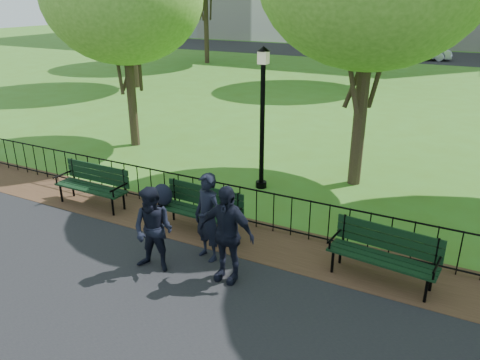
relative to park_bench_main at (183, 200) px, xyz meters
The scene contains 13 objects.
ground 1.63m from the park_bench_main, 58.41° to the right, with size 120.00×120.00×0.00m, color #3C681B.
dirt_strip 1.04m from the park_bench_main, 16.50° to the left, with size 60.00×1.60×0.01m, color #342315.
far_street 33.75m from the park_bench_main, 88.67° to the left, with size 70.00×9.00×0.01m, color black.
iron_fence 1.08m from the park_bench_main, 43.14° to the left, with size 24.06×0.06×1.00m.
park_bench_main is the anchor object (origin of this frame).
park_bench_left_a 2.58m from the park_bench_main, behind, with size 1.88×0.59×1.06m.
park_bench_right_a 4.21m from the park_bench_main, ahead, with size 1.92×0.76×1.06m.
lamppost 3.17m from the park_bench_main, 80.02° to the left, with size 0.32×0.32×3.59m.
person_left 1.40m from the park_bench_main, 36.25° to the right, with size 0.63×0.41×1.71m, color black.
person_mid 1.68m from the park_bench_main, 73.95° to the right, with size 0.78×0.41×1.61m, color black.
person_right 2.18m from the park_bench_main, 35.70° to the right, with size 1.04×0.43×1.78m, color black.
taxi 34.30m from the park_bench_main, 95.80° to the left, with size 1.79×4.46×1.52m, color #ECAA13.
sedan_silver 31.32m from the park_bench_main, 88.92° to the left, with size 1.45×4.17×1.37m, color #A7ABAF.
Camera 1 is at (4.48, -6.19, 4.74)m, focal length 35.00 mm.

